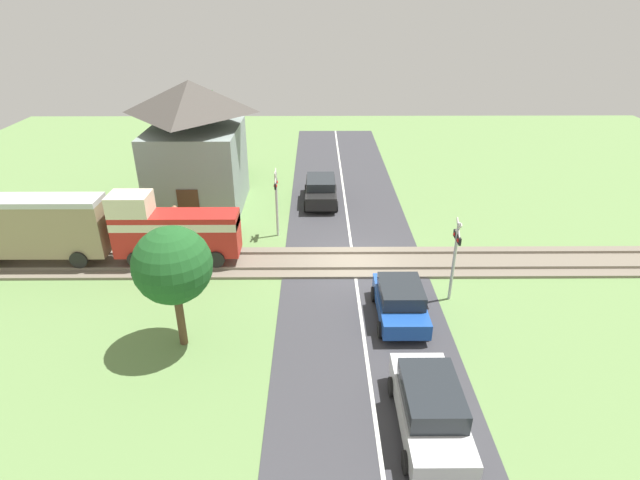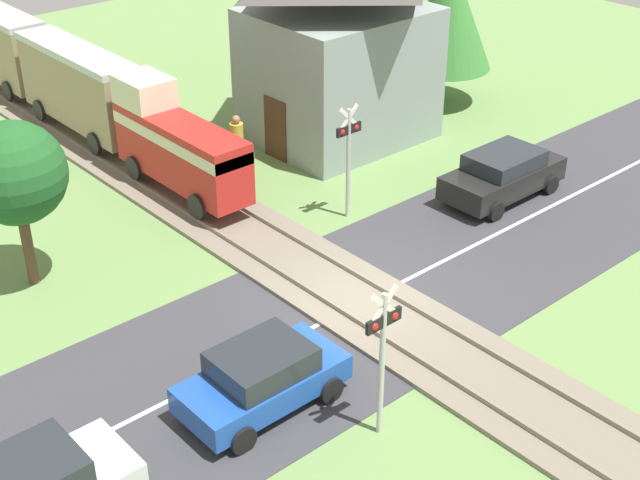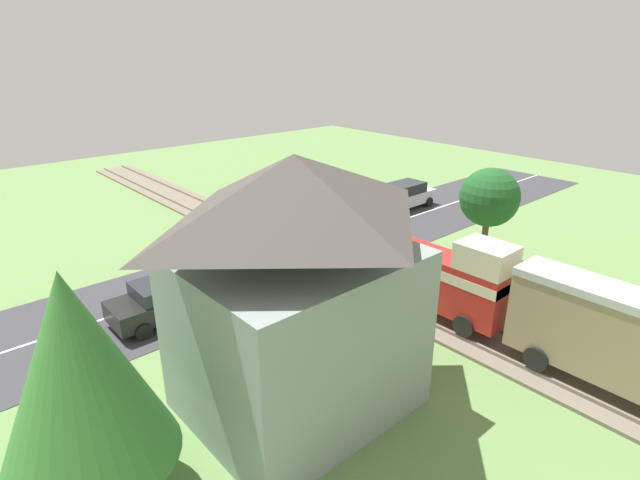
% 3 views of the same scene
% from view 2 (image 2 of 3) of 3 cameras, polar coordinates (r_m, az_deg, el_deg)
% --- Properties ---
extents(ground_plane, '(60.00, 60.00, 0.00)m').
position_cam_2_polar(ground_plane, '(22.51, 2.59, -4.11)').
color(ground_plane, '#66894C').
extents(road_surface, '(48.00, 6.40, 0.02)m').
position_cam_2_polar(road_surface, '(22.51, 2.59, -4.09)').
color(road_surface, '#38383D').
rests_on(road_surface, ground_plane).
extents(track_bed, '(2.80, 48.00, 0.24)m').
position_cam_2_polar(track_bed, '(22.47, 2.60, -3.97)').
color(track_bed, '#756B5B').
rests_on(track_bed, ground_plane).
extents(train, '(1.58, 18.82, 3.18)m').
position_cam_2_polar(train, '(32.73, -15.61, 9.67)').
color(train, red).
rests_on(train, track_bed).
extents(car_near_crossing, '(3.62, 1.87, 1.44)m').
position_cam_2_polar(car_near_crossing, '(18.95, -3.71, -8.75)').
color(car_near_crossing, '#1E4CA8').
rests_on(car_near_crossing, ground_plane).
extents(car_far_side, '(4.13, 1.92, 1.51)m').
position_cam_2_polar(car_far_side, '(27.84, 11.63, 4.17)').
color(car_far_side, black).
rests_on(car_far_side, ground_plane).
extents(crossing_signal_west_approach, '(0.90, 0.18, 3.49)m').
position_cam_2_polar(crossing_signal_west_approach, '(17.41, 4.04, -6.67)').
color(crossing_signal_west_approach, '#B7B7B7').
rests_on(crossing_signal_west_approach, ground_plane).
extents(crossing_signal_east_approach, '(0.90, 0.18, 3.49)m').
position_cam_2_polar(crossing_signal_east_approach, '(25.56, 1.83, 5.93)').
color(crossing_signal_east_approach, '#B7B7B7').
rests_on(crossing_signal_east_approach, ground_plane).
extents(station_building, '(6.08, 5.18, 7.05)m').
position_cam_2_polar(station_building, '(30.77, 1.23, 12.58)').
color(station_building, gray).
rests_on(station_building, ground_plane).
extents(pedestrian_by_station, '(0.44, 0.44, 1.79)m').
position_cam_2_polar(pedestrian_by_station, '(29.46, -5.33, 6.18)').
color(pedestrian_by_station, gold).
rests_on(pedestrian_by_station, ground_plane).
extents(tree_by_station, '(3.53, 3.53, 5.66)m').
position_cam_2_polar(tree_by_station, '(34.35, 8.15, 14.29)').
color(tree_by_station, brown).
rests_on(tree_by_station, ground_plane).
extents(tree_roadside_hedge, '(2.61, 2.61, 4.47)m').
position_cam_2_polar(tree_roadside_hedge, '(23.08, -18.98, 4.04)').
color(tree_roadside_hedge, brown).
rests_on(tree_roadside_hedge, ground_plane).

